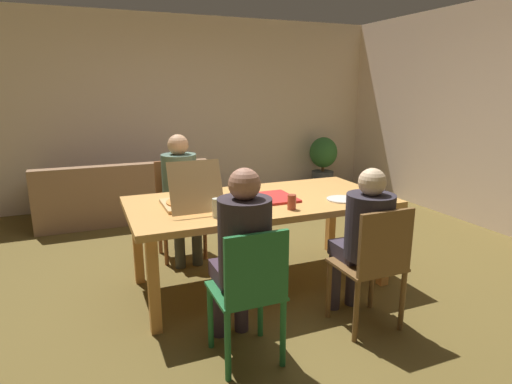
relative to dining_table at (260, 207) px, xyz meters
The scene contains 18 objects.
ground_plane 0.70m from the dining_table, ahead, with size 20.00×20.00×0.00m, color brown.
back_wall 3.25m from the dining_table, 90.00° to the left, with size 6.42×0.12×2.70m, color #F4DEC9.
side_wall_right 3.41m from the dining_table, 16.56° to the left, with size 0.12×5.41×2.70m, color #F7DCC8.
dining_table is the anchor object (origin of this frame).
chair_0 1.10m from the dining_table, 117.25° to the left, with size 0.45×0.39×0.97m.
person_0 0.97m from the dining_table, 120.86° to the left, with size 0.34×0.50×1.25m.
chair_1 1.09m from the dining_table, 65.54° to the right, with size 0.44×0.40×0.91m.
person_1 0.95m from the dining_table, 62.10° to the right, with size 0.34×0.49×1.16m.
chair_2 1.15m from the dining_table, 116.04° to the right, with size 0.41×0.41×0.90m.
person_2 1.01m from the dining_table, 119.47° to the right, with size 0.33×0.51×1.24m.
pizza_box_0 0.11m from the dining_table, 23.02° to the right, with size 0.40×0.40×0.02m.
pizza_box_1 0.62m from the dining_table, behind, with size 0.40×0.54×0.40m.
plate_0 0.52m from the dining_table, 133.71° to the left, with size 0.22×0.22×0.03m.
plate_1 0.69m from the dining_table, 24.77° to the right, with size 0.25×0.25×0.01m.
drinking_glass_0 0.41m from the dining_table, 74.57° to the right, with size 0.07×0.07×0.12m, color #B04530.
drinking_glass_1 0.62m from the dining_table, 144.80° to the right, with size 0.06×0.06×0.14m, color silver.
couch 2.66m from the dining_table, 110.32° to the left, with size 2.11×0.87×0.77m.
potted_plant 3.65m from the dining_table, 50.46° to the left, with size 0.45×0.45×0.89m.
Camera 1 is at (-1.35, -3.18, 1.70)m, focal length 29.71 mm.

